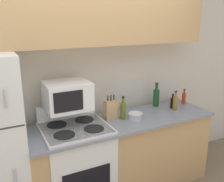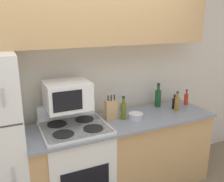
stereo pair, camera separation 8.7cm
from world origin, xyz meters
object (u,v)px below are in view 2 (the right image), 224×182
Objects in this scene: bowl at (136,116)px; bottle_hot_sauce at (186,99)px; knife_block at (111,110)px; bottle_vinegar at (177,103)px; microwave at (67,95)px; bottle_wine_green at (158,97)px; bottle_olive_oil at (123,110)px; bottle_soy_sauce at (174,103)px; stove at (76,165)px.

bottle_hot_sauce is at bearing 10.10° from bowl.
knife_block reaches higher than bottle_vinegar.
microwave is 1.20m from bottle_wine_green.
microwave is at bearing 174.67° from bottle_vinegar.
bottle_wine_green is (0.58, 0.18, 0.02)m from bottle_olive_oil.
bottle_soy_sauce is at bearing -2.13° from microwave.
microwave is (-0.03, 0.10, 0.74)m from stove.
bowl is at bearing -171.02° from bottle_soy_sauce.
bottle_vinegar is at bearing 2.24° from bowl.
stove is 1.36m from bottle_vinegar.
stove is at bearing -177.86° from bottle_olive_oil.
bottle_hot_sauce reaches higher than bowl.
microwave is at bearing -179.84° from bottle_hot_sauce.
stove reaches higher than bottle_soy_sauce.
bottle_hot_sauce is at bearing -14.76° from bottle_wine_green.
stove is at bearing 179.09° from bottle_vinegar.
stove is 5.96× the size of bottle_soy_sauce.
bottle_hot_sauce is (1.55, 0.00, -0.25)m from microwave.
bottle_hot_sauce is at bearing 12.98° from bottle_soy_sauce.
bottle_wine_green is at bearing 28.05° from bowl.
knife_block is 1.39× the size of bottle_hot_sauce.
knife_block is 0.93× the size of bottle_wine_green.
knife_block is (0.47, -0.03, -0.22)m from microwave.
bottle_vinegar is at bearing -0.91° from stove.
microwave is 2.43× the size of bottle_soy_sauce.
knife_block is 1.72× the size of bowl.
bottle_soy_sauce is at bearing 2.32° from stove.
bottle_wine_green is (-0.12, 0.22, 0.02)m from bottle_vinegar.
bottle_soy_sauce is (-0.23, -0.05, -0.01)m from bottle_hot_sauce.
knife_block reaches higher than stove.
microwave is 2.70× the size of bowl.
bottle_olive_oil reaches higher than bowl.
bottle_olive_oil reaches higher than stove.
stove reaches higher than bowl.
bottle_wine_green is (0.46, 0.24, 0.08)m from bowl.
bottle_wine_green is (1.18, 0.10, -0.21)m from microwave.
stove is 4.13× the size of bottle_olive_oil.
knife_block is at bearing -169.79° from bottle_wine_green.
bottle_vinegar is 1.33× the size of bottle_soy_sauce.
bottle_olive_oil is 1.08× the size of bottle_vinegar.
bottle_wine_green is (1.14, 0.20, 0.53)m from stove.
stove is at bearing -176.03° from bottle_hot_sauce.
bottle_olive_oil is 1.30× the size of bottle_hot_sauce.
microwave is 1.57m from bottle_hot_sauce.
bowl is 0.15m from bottle_olive_oil.
bowl is (0.72, -0.14, -0.29)m from microwave.
bottle_wine_green is (-0.37, 0.10, 0.04)m from bottle_hot_sauce.
bottle_vinegar reaches higher than stove.
bottle_olive_oil is (0.12, -0.05, -0.01)m from knife_block.
bottle_olive_oil is at bearing 176.65° from bottle_vinegar.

